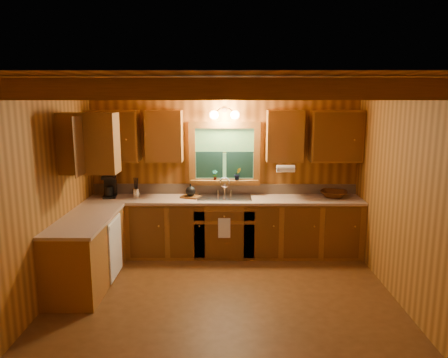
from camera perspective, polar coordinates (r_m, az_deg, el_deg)
room at (r=4.94m, az=-0.07°, el=-2.32°), size 4.20×4.20×4.20m
ceiling_beams at (r=4.81m, az=-0.07°, el=11.63°), size 4.20×2.54×0.18m
base_cabinets at (r=6.43m, az=-4.41°, el=-7.25°), size 4.20×2.22×0.86m
countertop at (r=6.31m, az=-4.34°, el=-3.35°), size 4.20×2.24×0.04m
backsplash at (r=6.85m, az=0.07°, el=-1.33°), size 4.20×0.02×0.16m
dishwasher_panel at (r=6.03m, az=-14.29°, el=-8.81°), size 0.02×0.60×0.80m
upper_cabinets at (r=6.29m, az=-5.13°, el=5.47°), size 4.19×1.77×0.78m
window at (r=6.73m, az=0.07°, el=3.21°), size 1.12×0.08×1.00m
window_sill at (r=6.75m, az=0.07°, el=-0.29°), size 1.06×0.14×0.04m
wall_sconce at (r=6.56m, az=0.06°, el=8.58°), size 0.45×0.21×0.17m
paper_towel_roll at (r=6.48m, az=8.21°, el=1.38°), size 0.27×0.11×0.11m
dish_towel at (r=6.36m, az=0.03°, el=-6.57°), size 0.18×0.01×0.30m
sink at (r=6.60m, az=0.05°, el=-2.90°), size 0.82×0.48×0.43m
coffee_maker at (r=6.84m, az=-14.99°, el=-0.96°), size 0.19×0.24×0.34m
utensil_crock at (r=6.75m, az=-11.66°, el=-1.78°), size 0.11×0.11×0.31m
cutting_board at (r=6.62m, az=-4.48°, el=-2.38°), size 0.33×0.29×0.02m
teakettle at (r=6.60m, az=-4.49°, el=-1.63°), size 0.15×0.15×0.19m
wicker_basket at (r=6.83m, az=14.41°, el=-1.96°), size 0.52×0.52×0.10m
potted_plant_left at (r=6.73m, az=-1.21°, el=0.53°), size 0.09×0.07×0.16m
potted_plant_right at (r=6.72m, az=1.82°, el=0.67°), size 0.13×0.12×0.20m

